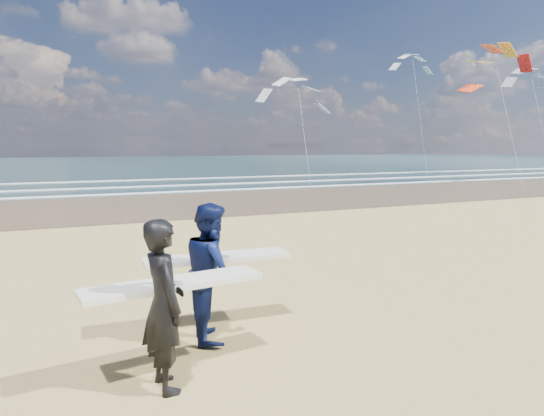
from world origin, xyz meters
name	(u,v)px	position (x,y,z in m)	size (l,w,h in m)	color
wet_sand_strip	(435,189)	(20.00, 18.00, 0.01)	(220.00, 12.00, 0.01)	#463C25
ocean	(199,163)	(20.00, 72.00, 0.01)	(220.00, 100.00, 0.02)	#183436
foam_breakers	(347,179)	(20.00, 28.10, 0.05)	(220.00, 11.70, 0.05)	white
surfer_near	(165,303)	(-1.24, -0.42, 1.01)	(2.25, 1.12, 1.98)	black
surfer_far	(212,271)	(-0.30, 0.75, 1.00)	(2.23, 1.22, 1.99)	#0B133E
kite_0	(502,92)	(26.91, 19.19, 6.55)	(6.94, 4.86, 11.08)	slate
kite_1	(302,116)	(13.92, 24.75, 4.84)	(5.80, 4.74, 8.69)	slate
kite_2	(538,107)	(40.80, 26.80, 6.47)	(6.11, 4.77, 11.51)	slate
kite_5	(418,104)	(32.18, 33.79, 7.02)	(5.15, 4.67, 13.26)	slate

